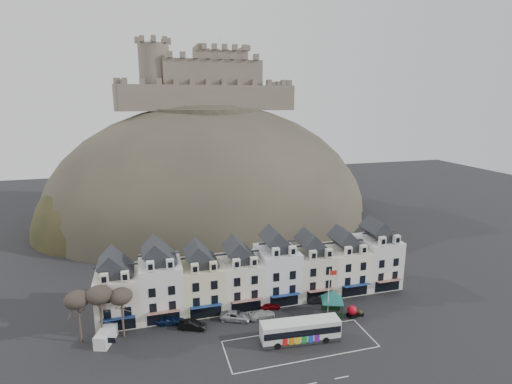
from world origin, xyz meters
TOP-DOWN VIEW (x-y plane):
  - ground at (0.00, 0.00)m, footprint 300.00×300.00m
  - coach_bay_markings at (2.00, 1.25)m, footprint 22.00×7.50m
  - townhouse_terrace at (0.15, 15.97)m, footprint 54.40×9.35m
  - castle_hill at (1.25, 68.95)m, footprint 100.00×76.00m
  - castle at (0.51, 75.93)m, footprint 50.20×22.20m
  - tree_left_far at (-29.00, 10.50)m, footprint 3.61×3.61m
  - tree_left_mid at (-26.00, 10.50)m, footprint 3.78×3.78m
  - tree_left_near at (-23.00, 10.50)m, footprint 3.43×3.43m
  - bus at (2.31, 1.97)m, footprint 12.06×3.69m
  - bus_shelter at (10.17, 7.39)m, footprint 6.68×6.68m
  - red_buoy at (13.17, 5.99)m, footprint 1.60×1.60m
  - flagpole at (9.08, 6.43)m, footprint 1.27×0.23m
  - white_van at (-25.49, 9.50)m, footprint 3.23×4.76m
  - planter_west at (14.60, 5.80)m, footprint 1.10×0.74m
  - planter_east at (13.70, 6.33)m, footprint 1.07×0.71m
  - car_navy at (-16.00, 12.00)m, footprint 4.75×2.68m
  - car_black at (-12.77, 9.50)m, footprint 4.61×3.07m
  - car_silver at (-5.60, 10.35)m, footprint 5.51×4.18m
  - car_white at (-1.32, 9.65)m, footprint 4.64×2.32m
  - car_maroon at (0.80, 12.00)m, footprint 3.73×1.67m
  - car_charcoal at (10.00, 11.83)m, footprint 4.66×2.45m

SIDE VIEW (x-z plane):
  - ground at x=0.00m, z-range 0.00..0.00m
  - coach_bay_markings at x=2.00m, z-range -0.01..0.01m
  - castle_hill at x=1.25m, z-range -33.89..34.11m
  - planter_east at x=13.70m, z-range -0.02..0.99m
  - planter_west at x=14.60m, z-range -0.02..1.04m
  - car_maroon at x=0.80m, z-range 0.00..1.25m
  - car_white at x=-1.32m, z-range 0.00..1.29m
  - car_silver at x=-5.60m, z-range 0.00..1.41m
  - car_black at x=-12.77m, z-range 0.00..1.44m
  - car_charcoal at x=10.00m, z-range 0.00..1.46m
  - car_navy at x=-16.00m, z-range 0.00..1.52m
  - white_van at x=-25.49m, z-range 0.00..2.00m
  - red_buoy at x=13.17m, z-range 0.02..2.00m
  - bus at x=2.31m, z-range 0.18..3.53m
  - bus_shelter at x=10.17m, z-range 1.25..5.76m
  - flagpole at x=9.08m, z-range 0.62..9.40m
  - townhouse_terrace at x=0.15m, z-range -0.60..11.20m
  - tree_left_near at x=-23.00m, z-range 2.64..10.47m
  - tree_left_far at x=-29.00m, z-range 2.78..11.02m
  - tree_left_mid at x=-26.00m, z-range 2.92..11.56m
  - castle at x=0.51m, z-range 29.19..51.19m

